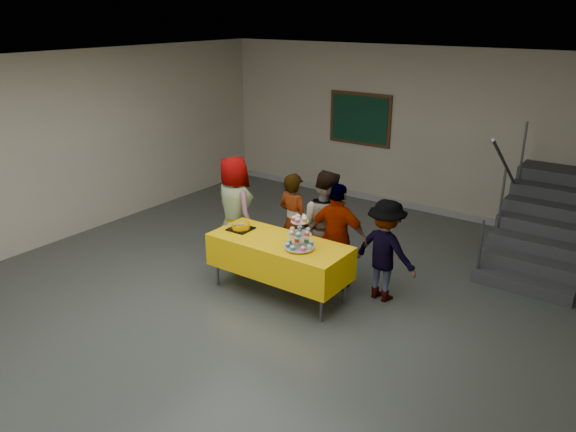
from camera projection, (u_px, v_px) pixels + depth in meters
name	position (u px, v px, depth m)	size (l,w,h in m)	color
room_shell	(234.00, 148.00, 6.26)	(10.00, 10.04, 3.02)	#4C514C
bake_table	(279.00, 256.00, 7.34)	(1.88, 0.78, 0.77)	#595960
cupcake_stand	(300.00, 236.00, 6.95)	(0.38, 0.38, 0.44)	silver
bear_cake	(241.00, 225.00, 7.62)	(0.32, 0.36, 0.12)	black
schoolchild_a	(235.00, 209.00, 8.31)	(0.78, 0.51, 1.60)	slate
schoolchild_b	(294.00, 222.00, 8.04)	(0.53, 0.35, 1.45)	slate
schoolchild_c	(325.00, 225.00, 7.76)	(0.76, 0.59, 1.57)	slate
schoolchild_d	(338.00, 237.00, 7.45)	(0.87, 0.36, 1.48)	slate
schoolchild_e	(385.00, 250.00, 7.20)	(0.88, 0.50, 1.36)	slate
staircase	(550.00, 227.00, 8.50)	(1.30, 2.40, 2.04)	#424447
noticeboard	(360.00, 119.00, 10.80)	(1.30, 0.05, 1.00)	#472B16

